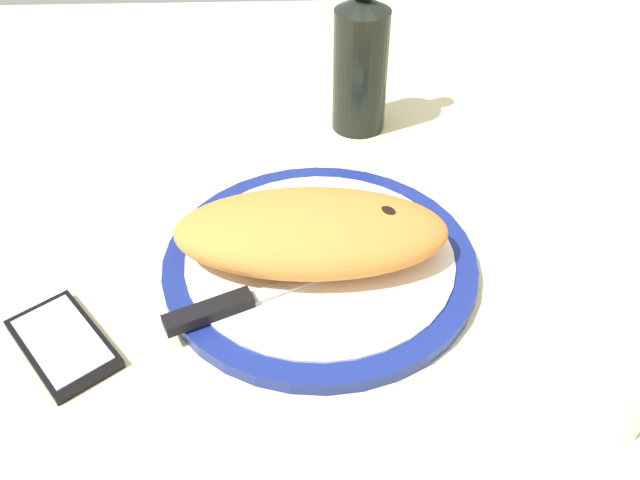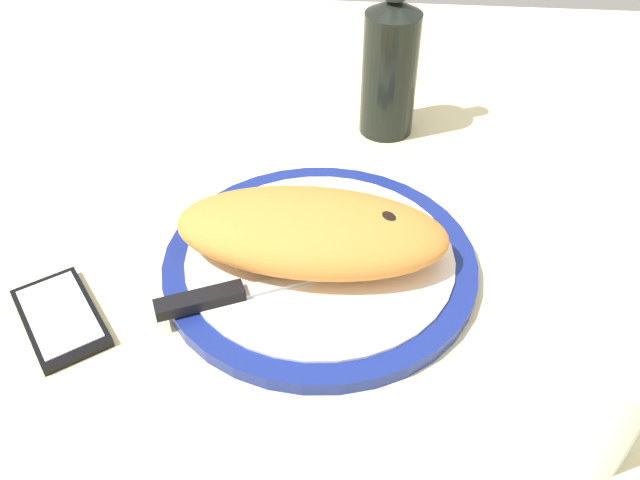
% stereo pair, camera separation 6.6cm
% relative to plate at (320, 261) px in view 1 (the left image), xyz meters
% --- Properties ---
extents(ground_plane, '(1.50, 1.50, 0.03)m').
position_rel_plate_xyz_m(ground_plane, '(0.00, 0.00, -0.02)').
color(ground_plane, beige).
extents(plate, '(0.33, 0.33, 0.02)m').
position_rel_plate_xyz_m(plate, '(0.00, 0.00, 0.00)').
color(plate, navy).
rests_on(plate, ground_plane).
extents(calzone, '(0.28, 0.14, 0.06)m').
position_rel_plate_xyz_m(calzone, '(0.01, -0.00, 0.04)').
color(calzone, orange).
rests_on(calzone, plate).
extents(fork, '(0.16, 0.05, 0.00)m').
position_rel_plate_xyz_m(fork, '(-0.01, -0.08, 0.01)').
color(fork, silver).
rests_on(fork, plate).
extents(knife, '(0.21, 0.11, 0.01)m').
position_rel_plate_xyz_m(knife, '(0.08, 0.07, 0.01)').
color(knife, silver).
rests_on(knife, plate).
extents(smartphone, '(0.12, 0.13, 0.01)m').
position_rel_plate_xyz_m(smartphone, '(0.24, 0.10, -0.00)').
color(smartphone, black).
rests_on(smartphone, ground_plane).
extents(water_glass, '(0.07, 0.07, 0.10)m').
position_rel_plate_xyz_m(water_glass, '(-0.23, 0.19, 0.04)').
color(water_glass, silver).
rests_on(water_glass, ground_plane).
extents(wine_bottle, '(0.07, 0.07, 0.25)m').
position_rel_plate_xyz_m(wine_bottle, '(-0.06, -0.28, 0.09)').
color(wine_bottle, black).
rests_on(wine_bottle, ground_plane).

